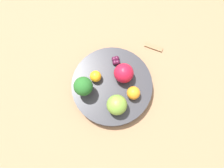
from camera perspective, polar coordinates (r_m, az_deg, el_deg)
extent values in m
plane|color=gray|center=(0.72, 0.00, -1.26)|extent=(6.00, 6.00, 0.00)
cube|color=#936D4C|center=(0.71, 0.00, -1.07)|extent=(1.20, 1.20, 0.02)
cylinder|color=#2D2D33|center=(0.69, 0.00, -0.55)|extent=(0.25, 0.25, 0.03)
cylinder|color=#99C17A|center=(0.66, -7.15, -1.31)|extent=(0.02, 0.02, 0.03)
sphere|color=#236023|center=(0.63, -7.52, -0.59)|extent=(0.06, 0.06, 0.06)
sphere|color=olive|center=(0.63, 1.28, -5.47)|extent=(0.06, 0.06, 0.06)
sphere|color=#B7142D|center=(0.65, 3.08, 2.85)|extent=(0.06, 0.06, 0.06)
sphere|color=orange|center=(0.66, -4.32, 2.01)|extent=(0.04, 0.04, 0.04)
sphere|color=orange|center=(0.65, 5.62, -2.34)|extent=(0.04, 0.04, 0.04)
sphere|color=#47142D|center=(0.69, 1.23, 6.69)|extent=(0.02, 0.02, 0.02)
sphere|color=#47142D|center=(0.69, 0.57, 6.52)|extent=(0.02, 0.02, 0.02)
sphere|color=#47142D|center=(0.68, 0.76, 5.64)|extent=(0.02, 0.02, 0.02)
sphere|color=#47142D|center=(0.69, 1.45, 5.72)|extent=(0.02, 0.02, 0.02)
cube|color=olive|center=(0.76, 10.83, 9.49)|extent=(0.03, 0.06, 0.01)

